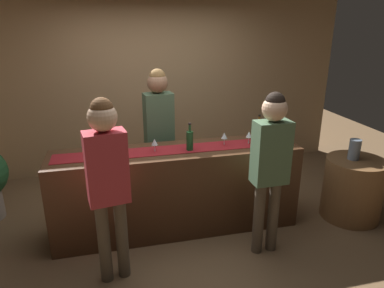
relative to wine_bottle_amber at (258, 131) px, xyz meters
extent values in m
plane|color=brown|center=(-0.98, -0.09, -1.07)|extent=(10.00, 10.00, 0.00)
cube|color=tan|center=(-0.98, 1.81, 0.38)|extent=(6.00, 0.12, 2.90)
cube|color=#472B19|center=(-0.98, -0.09, -0.59)|extent=(2.69, 0.60, 0.96)
cube|color=maroon|center=(-0.98, -0.09, -0.11)|extent=(2.56, 0.28, 0.01)
cylinder|color=brown|center=(0.00, 0.00, -0.01)|extent=(0.07, 0.07, 0.21)
cylinder|color=brown|center=(0.00, 0.00, 0.13)|extent=(0.03, 0.03, 0.08)
cylinder|color=black|center=(0.00, 0.00, 0.18)|extent=(0.03, 0.03, 0.02)
cylinder|color=#194723|center=(-0.85, -0.15, -0.01)|extent=(0.07, 0.07, 0.21)
cylinder|color=#194723|center=(-0.85, -0.15, 0.13)|extent=(0.03, 0.03, 0.08)
cylinder|color=black|center=(-0.85, -0.15, 0.18)|extent=(0.03, 0.03, 0.02)
cylinder|color=silver|center=(-1.22, -0.11, -0.11)|extent=(0.06, 0.06, 0.00)
cylinder|color=silver|center=(-1.22, -0.11, -0.07)|extent=(0.01, 0.01, 0.08)
cone|color=silver|center=(-1.22, -0.11, 0.00)|extent=(0.07, 0.07, 0.06)
cylinder|color=silver|center=(-0.44, -0.07, -0.11)|extent=(0.06, 0.06, 0.00)
cylinder|color=silver|center=(-0.44, -0.07, -0.07)|extent=(0.01, 0.01, 0.08)
cone|color=silver|center=(-0.44, -0.07, 0.00)|extent=(0.07, 0.07, 0.06)
cylinder|color=silver|center=(-0.16, -0.10, -0.11)|extent=(0.06, 0.06, 0.00)
cylinder|color=silver|center=(-0.16, -0.10, -0.07)|extent=(0.01, 0.01, 0.08)
cone|color=silver|center=(-0.16, -0.10, 0.00)|extent=(0.07, 0.07, 0.06)
cylinder|color=#26262B|center=(-1.00, 0.50, -0.66)|extent=(0.11, 0.11, 0.82)
cylinder|color=#26262B|center=(-1.16, 0.48, -0.66)|extent=(0.11, 0.11, 0.82)
cube|color=#4C6B4C|center=(-1.08, 0.49, 0.07)|extent=(0.36, 0.24, 0.65)
sphere|color=#9E7051|center=(-1.08, 0.49, 0.51)|extent=(0.24, 0.24, 0.24)
sphere|color=olive|center=(-1.08, 0.49, 0.58)|extent=(0.19, 0.19, 0.19)
cylinder|color=brown|center=(-0.27, -0.73, -0.68)|extent=(0.11, 0.11, 0.78)
cylinder|color=brown|center=(-0.11, -0.72, -0.68)|extent=(0.11, 0.11, 0.78)
cube|color=#4C6B4C|center=(-0.19, -0.73, 0.02)|extent=(0.34, 0.21, 0.62)
sphere|color=#DBAD89|center=(-0.19, -0.73, 0.44)|extent=(0.23, 0.23, 0.23)
sphere|color=black|center=(-0.19, -0.73, 0.51)|extent=(0.18, 0.18, 0.18)
cylinder|color=brown|center=(-1.78, -0.80, -0.67)|extent=(0.11, 0.11, 0.79)
cylinder|color=brown|center=(-1.63, -0.77, -0.67)|extent=(0.11, 0.11, 0.79)
cube|color=#B7333D|center=(-1.71, -0.78, 0.04)|extent=(0.37, 0.25, 0.63)
sphere|color=#DBAD89|center=(-1.71, -0.78, 0.47)|extent=(0.24, 0.24, 0.24)
sphere|color=brown|center=(-1.71, -0.78, 0.54)|extent=(0.19, 0.19, 0.19)
cylinder|color=brown|center=(1.11, -0.35, -0.70)|extent=(0.68, 0.68, 0.74)
cylinder|color=slate|center=(1.07, -0.31, -0.21)|extent=(0.13, 0.13, 0.24)
camera|label=1|loc=(-1.64, -3.54, 1.19)|focal=32.59mm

